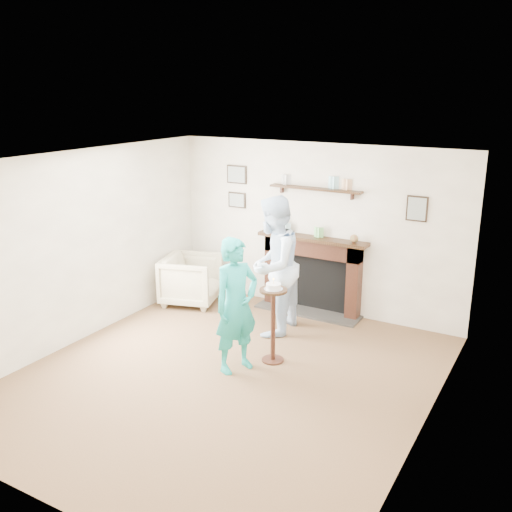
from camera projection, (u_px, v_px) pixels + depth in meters
The scene contains 6 objects.
ground at pixel (226, 377), 6.65m from camera, with size 5.00×5.00×0.00m, color brown.
room_shell at pixel (255, 229), 6.76m from camera, with size 4.54×5.02×2.52m.
armchair at pixel (192, 303), 8.94m from camera, with size 0.81×0.83×0.76m, color tan.
man at pixel (272, 331), 7.88m from camera, with size 0.92×0.72×1.90m, color #CBD8FF.
woman at pixel (237, 368), 6.85m from camera, with size 0.59×0.39×1.62m, color teal.
pedestal_table at pixel (273, 311), 6.86m from camera, with size 0.33×0.33×1.07m.
Camera 1 is at (3.26, -5.01, 3.24)m, focal length 40.00 mm.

